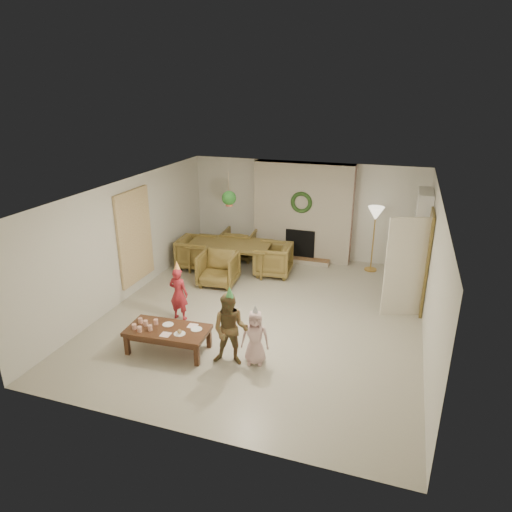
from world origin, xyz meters
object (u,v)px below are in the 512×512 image
at_px(coffee_table_top, 168,330).
at_px(child_plaid, 230,330).
at_px(dining_table, 230,257).
at_px(dining_chair_right, 273,259).
at_px(child_red, 179,294).
at_px(child_pink, 255,337).
at_px(dining_chair_near, 218,269).
at_px(dining_chair_left, 196,253).
at_px(dining_chair_far, 239,244).

xyz_separation_m(coffee_table_top, child_plaid, (1.14, -0.00, 0.22)).
distance_m(dining_table, dining_chair_right, 1.09).
relative_size(dining_table, child_red, 1.86).
distance_m(dining_table, child_pink, 4.02).
bearing_deg(child_pink, dining_table, 106.50).
bearing_deg(dining_chair_near, child_plaid, -67.96).
height_order(dining_chair_left, child_pink, child_pink).
distance_m(coffee_table_top, child_red, 1.16).
bearing_deg(coffee_table_top, dining_chair_right, 75.45).
height_order(dining_chair_far, child_plaid, child_plaid).
bearing_deg(child_red, dining_chair_far, -86.40).
bearing_deg(child_pink, dining_chair_far, 102.47).
bearing_deg(dining_chair_left, dining_chair_right, -90.00).
xyz_separation_m(child_plaid, child_pink, (0.37, 0.14, -0.15)).
bearing_deg(child_red, child_plaid, 146.62).
height_order(dining_chair_near, child_red, child_red).
relative_size(dining_chair_near, dining_chair_right, 1.00).
relative_size(dining_table, dining_chair_left, 2.34).
bearing_deg(child_red, dining_chair_left, -68.75).
distance_m(dining_chair_left, coffee_table_top, 3.82).
distance_m(dining_chair_left, child_red, 2.68).
xyz_separation_m(dining_chair_right, child_plaid, (0.39, -3.78, 0.23)).
relative_size(dining_chair_right, child_pink, 0.90).
height_order(dining_chair_right, coffee_table_top, dining_chair_right).
xyz_separation_m(dining_chair_left, dining_chair_right, (1.95, 0.15, 0.00)).
height_order(dining_chair_far, child_pink, child_pink).
xyz_separation_m(child_red, child_plaid, (1.50, -1.10, 0.09)).
xyz_separation_m(coffee_table_top, child_pink, (1.51, 0.13, 0.07)).
relative_size(dining_table, dining_chair_near, 2.34).
relative_size(dining_chair_far, child_plaid, 0.68).
height_order(dining_table, child_red, child_red).
bearing_deg(dining_chair_near, dining_chair_far, 90.00).
distance_m(dining_chair_near, dining_chair_left, 1.23).
bearing_deg(coffee_table_top, child_plaid, -3.54).
xyz_separation_m(child_red, child_pink, (1.87, -0.96, -0.06)).
distance_m(dining_chair_far, child_plaid, 4.83).
distance_m(dining_table, coffee_table_top, 3.71).
relative_size(dining_chair_near, child_plaid, 0.68).
relative_size(dining_table, dining_chair_right, 2.34).
relative_size(dining_chair_far, child_pink, 0.90).
xyz_separation_m(dining_chair_near, dining_chair_left, (-0.93, 0.80, 0.00)).
relative_size(child_red, child_pink, 1.14).
relative_size(child_red, child_plaid, 0.86).
height_order(child_plaid, child_pink, child_plaid).
distance_m(dining_chair_right, child_pink, 3.73).
relative_size(dining_chair_far, child_red, 0.79).
bearing_deg(child_red, dining_table, -87.61).
relative_size(dining_chair_right, child_red, 0.79).
bearing_deg(coffee_table_top, child_red, 104.63).
relative_size(child_plaid, child_pink, 1.32).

